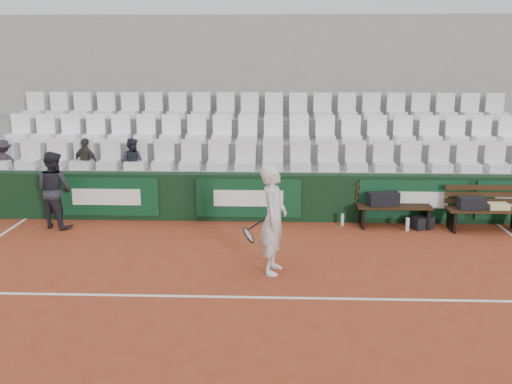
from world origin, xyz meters
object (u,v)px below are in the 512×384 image
(sports_bag_left, at_px, (383,199))
(sports_bag_ground, at_px, (422,223))
(bench_right, at_px, (484,220))
(spectator_a, at_px, (2,143))
(bench_left, at_px, (394,216))
(spectator_b, at_px, (85,143))
(spectator_c, at_px, (131,143))
(water_bottle_near, at_px, (342,220))
(water_bottle_far, at_px, (407,224))
(sports_bag_right, at_px, (472,203))
(ball_kid, at_px, (54,190))
(tennis_player, at_px, (273,219))

(sports_bag_left, relative_size, sports_bag_ground, 1.50)
(bench_right, distance_m, spectator_a, 10.37)
(bench_left, relative_size, spectator_b, 1.34)
(sports_bag_ground, bearing_deg, bench_right, -4.00)
(spectator_c, bearing_deg, water_bottle_near, -176.87)
(water_bottle_far, bearing_deg, sports_bag_right, 3.07)
(bench_left, distance_m, bench_right, 1.78)
(sports_bag_right, distance_m, ball_kid, 8.37)
(sports_bag_left, distance_m, water_bottle_near, 0.93)
(sports_bag_right, xyz_separation_m, spectator_a, (-9.93, 1.11, 0.96))
(spectator_a, xyz_separation_m, spectator_c, (2.88, 0.00, 0.03))
(water_bottle_far, bearing_deg, spectator_b, 170.19)
(bench_right, relative_size, sports_bag_ground, 3.61)
(sports_bag_left, relative_size, sports_bag_right, 1.19)
(bench_right, xyz_separation_m, sports_bag_left, (-1.99, 0.22, 0.36))
(bench_left, relative_size, water_bottle_far, 5.47)
(sports_bag_ground, distance_m, spectator_b, 7.38)
(ball_kid, bearing_deg, bench_right, -156.26)
(ball_kid, height_order, spectator_c, spectator_c)
(bench_right, distance_m, spectator_b, 8.54)
(water_bottle_near, bearing_deg, sports_bag_left, 0.01)
(bench_left, height_order, spectator_b, spectator_b)
(sports_bag_left, distance_m, tennis_player, 3.44)
(spectator_b, bearing_deg, spectator_c, -156.96)
(bench_right, bearing_deg, sports_bag_left, 173.60)
(sports_bag_right, height_order, spectator_c, spectator_c)
(bench_right, relative_size, water_bottle_far, 5.47)
(sports_bag_left, relative_size, water_bottle_near, 2.48)
(water_bottle_far, height_order, tennis_player, tennis_player)
(spectator_b, bearing_deg, sports_bag_left, -164.74)
(water_bottle_near, distance_m, ball_kid, 5.90)
(sports_bag_ground, xyz_separation_m, spectator_a, (-9.02, 1.01, 1.41))
(ball_kid, xyz_separation_m, spectator_a, (-1.57, 1.18, 0.75))
(ball_kid, height_order, spectator_b, spectator_b)
(sports_bag_left, relative_size, ball_kid, 0.40)
(bench_left, relative_size, sports_bag_right, 2.87)
(sports_bag_ground, relative_size, spectator_a, 0.39)
(tennis_player, bearing_deg, water_bottle_far, 40.64)
(sports_bag_right, bearing_deg, water_bottle_far, -176.93)
(water_bottle_near, distance_m, spectator_a, 7.60)
(bench_right, height_order, tennis_player, tennis_player)
(sports_bag_right, xyz_separation_m, ball_kid, (-8.37, -0.07, 0.21))
(bench_left, height_order, sports_bag_right, sports_bag_right)
(spectator_b, height_order, spectator_c, spectator_c)
(tennis_player, bearing_deg, bench_right, 29.45)
(bench_right, relative_size, water_bottle_near, 5.97)
(water_bottle_near, xyz_separation_m, spectator_b, (-5.56, 0.87, 1.43))
(bench_right, bearing_deg, bench_left, 173.74)
(ball_kid, xyz_separation_m, spectator_b, (0.29, 1.18, 0.77))
(water_bottle_near, height_order, spectator_c, spectator_c)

